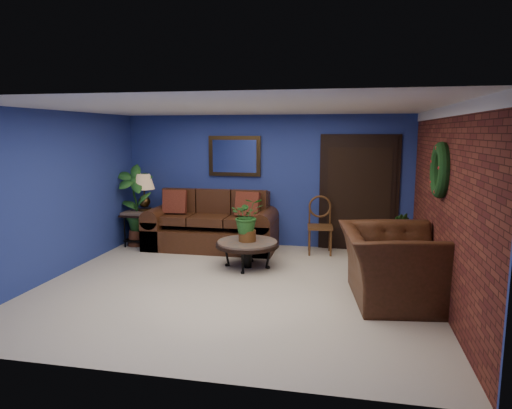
% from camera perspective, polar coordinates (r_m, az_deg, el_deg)
% --- Properties ---
extents(floor, '(5.50, 5.50, 0.00)m').
position_cam_1_polar(floor, '(6.62, -2.73, -10.16)').
color(floor, beige).
rests_on(floor, ground).
extents(wall_back, '(5.50, 0.04, 2.50)m').
position_cam_1_polar(wall_back, '(8.75, 1.21, 2.96)').
color(wall_back, navy).
rests_on(wall_back, ground).
extents(wall_left, '(0.04, 5.00, 2.50)m').
position_cam_1_polar(wall_left, '(7.48, -23.69, 1.17)').
color(wall_left, navy).
rests_on(wall_left, ground).
extents(wall_right_brick, '(0.04, 5.00, 2.50)m').
position_cam_1_polar(wall_right_brick, '(6.25, 22.43, -0.18)').
color(wall_right_brick, maroon).
rests_on(wall_right_brick, ground).
extents(ceiling, '(5.50, 5.00, 0.02)m').
position_cam_1_polar(ceiling, '(6.26, -2.91, 11.99)').
color(ceiling, silver).
rests_on(ceiling, wall_back).
extents(crown_molding, '(0.03, 5.00, 0.14)m').
position_cam_1_polar(crown_molding, '(6.18, 22.83, 10.70)').
color(crown_molding, white).
rests_on(crown_molding, wall_right_brick).
extents(wall_mirror, '(1.02, 0.06, 0.77)m').
position_cam_1_polar(wall_mirror, '(8.80, -2.70, 6.06)').
color(wall_mirror, '#453016').
rests_on(wall_mirror, wall_back).
extents(closet_door, '(1.44, 0.06, 2.18)m').
position_cam_1_polar(closet_door, '(8.61, 12.72, 1.30)').
color(closet_door, black).
rests_on(closet_door, wall_back).
extents(wreath, '(0.16, 0.72, 0.72)m').
position_cam_1_polar(wreath, '(6.24, 22.06, 4.00)').
color(wreath, black).
rests_on(wreath, wall_right_brick).
extents(sofa, '(2.42, 1.05, 1.09)m').
position_cam_1_polar(sofa, '(8.72, -5.43, -3.05)').
color(sofa, '#462114').
rests_on(sofa, ground).
extents(coffee_table, '(1.02, 1.02, 0.44)m').
position_cam_1_polar(coffee_table, '(7.39, -1.09, -5.02)').
color(coffee_table, '#4E4944').
rests_on(coffee_table, ground).
extents(end_table, '(0.73, 0.73, 0.67)m').
position_cam_1_polar(end_table, '(9.13, -13.69, -1.70)').
color(end_table, '#4E4944').
rests_on(end_table, ground).
extents(table_lamp, '(0.41, 0.41, 0.68)m').
position_cam_1_polar(table_lamp, '(9.04, -13.83, 2.02)').
color(table_lamp, '#453016').
rests_on(table_lamp, end_table).
extents(side_chair, '(0.48, 0.48, 1.03)m').
position_cam_1_polar(side_chair, '(8.35, 8.00, -2.04)').
color(side_chair, '#583919').
rests_on(side_chair, ground).
extents(armchair, '(1.45, 1.61, 0.95)m').
position_cam_1_polar(armchair, '(6.21, 16.73, -7.29)').
color(armchair, '#462114').
rests_on(armchair, ground).
extents(coffee_plant, '(0.64, 0.60, 0.71)m').
position_cam_1_polar(coffee_plant, '(7.29, -1.11, -1.62)').
color(coffee_plant, brown).
rests_on(coffee_plant, coffee_table).
extents(floor_plant, '(0.42, 0.35, 0.88)m').
position_cam_1_polar(floor_plant, '(7.89, 17.06, -3.92)').
color(floor_plant, brown).
rests_on(floor_plant, ground).
extents(tall_plant, '(0.78, 0.62, 1.56)m').
position_cam_1_polar(tall_plant, '(9.05, -14.90, 0.30)').
color(tall_plant, brown).
rests_on(tall_plant, ground).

